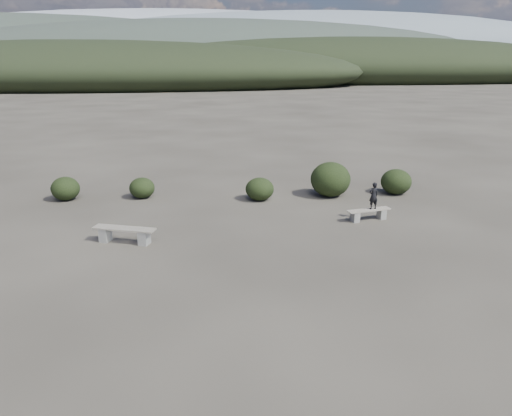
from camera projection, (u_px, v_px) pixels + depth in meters
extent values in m
plane|color=#312D26|center=(259.00, 293.00, 12.08)|extent=(1200.00, 1200.00, 0.00)
cube|color=slate|center=(105.00, 234.00, 15.45)|extent=(0.37, 0.44, 0.43)
cube|color=slate|center=(144.00, 238.00, 15.18)|extent=(0.37, 0.44, 0.43)
cube|color=gray|center=(124.00, 229.00, 15.24)|extent=(1.98, 0.98, 0.05)
cube|color=slate|center=(355.00, 217.00, 17.28)|extent=(0.29, 0.35, 0.35)
cube|color=slate|center=(382.00, 214.00, 17.62)|extent=(0.29, 0.35, 0.35)
cube|color=gray|center=(369.00, 210.00, 17.39)|extent=(1.63, 0.71, 0.04)
imported|color=black|center=(374.00, 196.00, 17.29)|extent=(0.40, 0.31, 0.96)
ellipsoid|color=black|center=(142.00, 188.00, 20.17)|extent=(1.02, 1.02, 0.83)
ellipsoid|color=black|center=(260.00, 189.00, 19.85)|extent=(1.14, 1.14, 0.91)
ellipsoid|color=black|center=(330.00, 179.00, 20.33)|extent=(1.62, 1.62, 1.42)
ellipsoid|color=black|center=(396.00, 182.00, 20.72)|extent=(1.26, 1.26, 1.05)
ellipsoid|color=black|center=(65.00, 189.00, 19.84)|extent=(1.12, 1.12, 0.94)
ellipsoid|color=black|center=(82.00, 73.00, 94.83)|extent=(110.00, 40.00, 12.00)
ellipsoid|color=black|center=(359.00, 68.00, 119.11)|extent=(120.00, 44.00, 14.00)
ellipsoid|color=#2A332A|center=(211.00, 58.00, 162.99)|extent=(190.00, 64.00, 24.00)
ellipsoid|color=slate|center=(325.00, 50.00, 301.34)|extent=(340.00, 110.00, 44.00)
ellipsoid|color=#9097A2|center=(170.00, 48.00, 386.94)|extent=(460.00, 140.00, 56.00)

